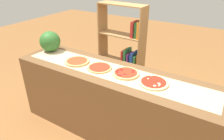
# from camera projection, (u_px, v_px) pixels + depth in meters

# --- Properties ---
(ground_plane) EXTENTS (12.00, 12.00, 0.00)m
(ground_plane) POSITION_uv_depth(u_px,v_px,m) (112.00, 130.00, 2.73)
(ground_plane) COLOR brown
(counter) EXTENTS (2.46, 0.63, 0.89)m
(counter) POSITION_uv_depth(u_px,v_px,m) (112.00, 103.00, 2.52)
(counter) COLOR brown
(counter) RESTS_ON ground_plane
(parchment_paper) EXTENTS (2.30, 0.38, 0.00)m
(parchment_paper) POSITION_uv_depth(u_px,v_px,m) (112.00, 71.00, 2.32)
(parchment_paper) COLOR tan
(parchment_paper) RESTS_ON counter
(pizza_plain_0) EXTENTS (0.30, 0.30, 0.02)m
(pizza_plain_0) POSITION_uv_depth(u_px,v_px,m) (77.00, 61.00, 2.53)
(pizza_plain_0) COLOR tan
(pizza_plain_0) RESTS_ON parchment_paper
(pizza_plain_1) EXTENTS (0.29, 0.29, 0.02)m
(pizza_plain_1) POSITION_uv_depth(u_px,v_px,m) (100.00, 68.00, 2.38)
(pizza_plain_1) COLOR tan
(pizza_plain_1) RESTS_ON parchment_paper
(pizza_pepperoni_2) EXTENTS (0.29, 0.29, 0.03)m
(pizza_pepperoni_2) POSITION_uv_depth(u_px,v_px,m) (126.00, 73.00, 2.25)
(pizza_pepperoni_2) COLOR #DBB26B
(pizza_pepperoni_2) RESTS_ON parchment_paper
(pizza_mushroom_3) EXTENTS (0.31, 0.31, 0.03)m
(pizza_mushroom_3) POSITION_uv_depth(u_px,v_px,m) (154.00, 82.00, 2.09)
(pizza_mushroom_3) COLOR #E5C17F
(pizza_mushroom_3) RESTS_ON parchment_paper
(watermelon) EXTENTS (0.28, 0.28, 0.28)m
(watermelon) POSITION_uv_depth(u_px,v_px,m) (50.00, 41.00, 2.81)
(watermelon) COLOR #2D6628
(watermelon) RESTS_ON counter
(bookshelf) EXTENTS (0.79, 0.30, 1.45)m
(bookshelf) POSITION_uv_depth(u_px,v_px,m) (127.00, 54.00, 3.37)
(bookshelf) COLOR #A87A47
(bookshelf) RESTS_ON ground_plane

